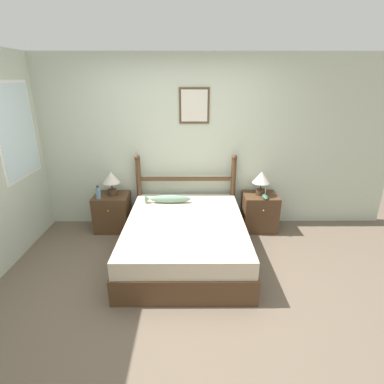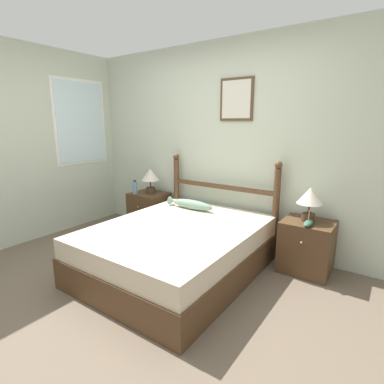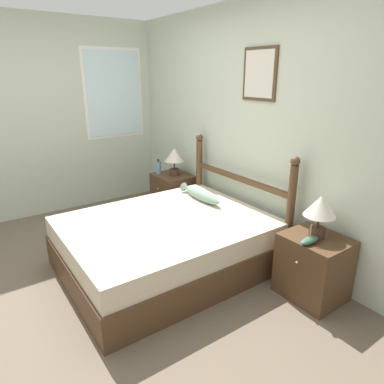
{
  "view_description": "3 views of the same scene",
  "coord_description": "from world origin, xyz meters",
  "px_view_note": "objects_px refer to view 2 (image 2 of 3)",
  "views": [
    {
      "loc": [
        0.13,
        -2.75,
        2.18
      ],
      "look_at": [
        0.15,
        1.14,
        0.72
      ],
      "focal_mm": 28.0,
      "sensor_mm": 36.0,
      "label": 1
    },
    {
      "loc": [
        1.88,
        -1.68,
        1.57
      ],
      "look_at": [
        0.04,
        0.96,
        0.82
      ],
      "focal_mm": 28.0,
      "sensor_mm": 36.0,
      "label": 2
    },
    {
      "loc": [
        2.68,
        -0.86,
        1.84
      ],
      "look_at": [
        0.07,
        0.97,
        0.73
      ],
      "focal_mm": 32.0,
      "sensor_mm": 36.0,
      "label": 3
    }
  ],
  "objects_px": {
    "nightstand_left": "(149,211)",
    "table_lamp_right": "(310,198)",
    "table_lamp_left": "(150,176)",
    "fish_pillow": "(190,204)",
    "bottle": "(135,187)",
    "nightstand_right": "(306,246)",
    "model_boat": "(308,223)",
    "bed": "(178,249)"
  },
  "relations": [
    {
      "from": "bed",
      "to": "bottle",
      "type": "height_order",
      "value": "bottle"
    },
    {
      "from": "table_lamp_left",
      "to": "table_lamp_right",
      "type": "bearing_deg",
      "value": -0.22
    },
    {
      "from": "nightstand_left",
      "to": "nightstand_right",
      "type": "xyz_separation_m",
      "value": [
        2.26,
        0.0,
        0.0
      ]
    },
    {
      "from": "bed",
      "to": "nightstand_left",
      "type": "height_order",
      "value": "nightstand_left"
    },
    {
      "from": "table_lamp_right",
      "to": "model_boat",
      "type": "bearing_deg",
      "value": -74.73
    },
    {
      "from": "nightstand_left",
      "to": "bottle",
      "type": "distance_m",
      "value": 0.42
    },
    {
      "from": "nightstand_right",
      "to": "model_boat",
      "type": "height_order",
      "value": "model_boat"
    },
    {
      "from": "nightstand_left",
      "to": "table_lamp_left",
      "type": "distance_m",
      "value": 0.53
    },
    {
      "from": "nightstand_right",
      "to": "fish_pillow",
      "type": "xyz_separation_m",
      "value": [
        -1.39,
        -0.18,
        0.29
      ]
    },
    {
      "from": "bed",
      "to": "nightstand_right",
      "type": "distance_m",
      "value": 1.37
    },
    {
      "from": "bed",
      "to": "table_lamp_right",
      "type": "distance_m",
      "value": 1.48
    },
    {
      "from": "nightstand_right",
      "to": "table_lamp_left",
      "type": "relative_size",
      "value": 1.55
    },
    {
      "from": "table_lamp_left",
      "to": "fish_pillow",
      "type": "distance_m",
      "value": 0.9
    },
    {
      "from": "nightstand_left",
      "to": "table_lamp_right",
      "type": "distance_m",
      "value": 2.31
    },
    {
      "from": "model_boat",
      "to": "fish_pillow",
      "type": "bearing_deg",
      "value": -178.35
    },
    {
      "from": "model_boat",
      "to": "fish_pillow",
      "type": "relative_size",
      "value": 0.31
    },
    {
      "from": "bed",
      "to": "model_boat",
      "type": "relative_size",
      "value": 9.58
    },
    {
      "from": "table_lamp_right",
      "to": "bottle",
      "type": "bearing_deg",
      "value": -176.65
    },
    {
      "from": "table_lamp_left",
      "to": "bottle",
      "type": "relative_size",
      "value": 1.75
    },
    {
      "from": "bottle",
      "to": "fish_pillow",
      "type": "xyz_separation_m",
      "value": [
        1.01,
        -0.05,
        -0.08
      ]
    },
    {
      "from": "nightstand_right",
      "to": "table_lamp_left",
      "type": "xyz_separation_m",
      "value": [
        -2.23,
        0.01,
        0.53
      ]
    },
    {
      "from": "bed",
      "to": "model_boat",
      "type": "height_order",
      "value": "model_boat"
    },
    {
      "from": "nightstand_left",
      "to": "table_lamp_left",
      "type": "relative_size",
      "value": 1.55
    },
    {
      "from": "model_boat",
      "to": "table_lamp_right",
      "type": "bearing_deg",
      "value": 105.27
    },
    {
      "from": "table_lamp_left",
      "to": "model_boat",
      "type": "bearing_deg",
      "value": -3.92
    },
    {
      "from": "nightstand_right",
      "to": "bottle",
      "type": "xyz_separation_m",
      "value": [
        -2.4,
        -0.13,
        0.37
      ]
    },
    {
      "from": "nightstand_right",
      "to": "table_lamp_right",
      "type": "bearing_deg",
      "value": 153.53
    },
    {
      "from": "table_lamp_right",
      "to": "bottle",
      "type": "height_order",
      "value": "table_lamp_right"
    },
    {
      "from": "nightstand_right",
      "to": "model_boat",
      "type": "xyz_separation_m",
      "value": [
        0.03,
        -0.14,
        0.31
      ]
    },
    {
      "from": "table_lamp_left",
      "to": "fish_pillow",
      "type": "relative_size",
      "value": 0.55
    },
    {
      "from": "table_lamp_left",
      "to": "fish_pillow",
      "type": "bearing_deg",
      "value": -13.02
    },
    {
      "from": "bottle",
      "to": "fish_pillow",
      "type": "distance_m",
      "value": 1.02
    },
    {
      "from": "bed",
      "to": "model_boat",
      "type": "xyz_separation_m",
      "value": [
        1.16,
        0.64,
        0.34
      ]
    },
    {
      "from": "table_lamp_left",
      "to": "table_lamp_right",
      "type": "relative_size",
      "value": 1.0
    },
    {
      "from": "bed",
      "to": "bottle",
      "type": "distance_m",
      "value": 1.48
    },
    {
      "from": "bed",
      "to": "model_boat",
      "type": "distance_m",
      "value": 1.36
    },
    {
      "from": "table_lamp_left",
      "to": "table_lamp_right",
      "type": "xyz_separation_m",
      "value": [
        2.22,
        -0.01,
        0.0
      ]
    },
    {
      "from": "bottle",
      "to": "fish_pillow",
      "type": "relative_size",
      "value": 0.32
    },
    {
      "from": "nightstand_right",
      "to": "fish_pillow",
      "type": "distance_m",
      "value": 1.43
    },
    {
      "from": "nightstand_right",
      "to": "fish_pillow",
      "type": "height_order",
      "value": "fish_pillow"
    },
    {
      "from": "nightstand_left",
      "to": "table_lamp_right",
      "type": "relative_size",
      "value": 1.55
    },
    {
      "from": "nightstand_left",
      "to": "fish_pillow",
      "type": "height_order",
      "value": "fish_pillow"
    }
  ]
}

